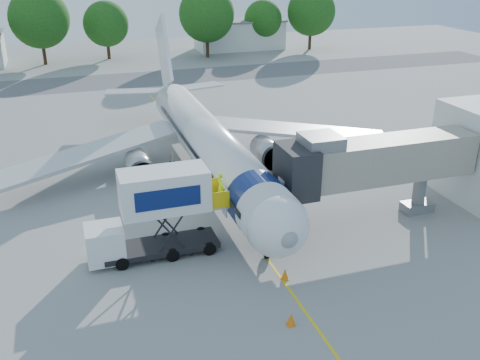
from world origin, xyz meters
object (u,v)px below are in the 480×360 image
object	(u,v)px
aircraft	(207,142)
ground_tug	(323,321)
catering_hiloader	(154,215)
jet_bridge	(367,162)

from	to	relation	value
aircraft	ground_tug	distance (m)	21.22
aircraft	ground_tug	bearing A→B (deg)	-90.00
aircraft	catering_hiloader	world-z (taller)	aircraft
jet_bridge	ground_tug	xyz separation A→B (m)	(-7.99, -9.99, -3.54)
catering_hiloader	ground_tug	bearing A→B (deg)	-57.91
jet_bridge	catering_hiloader	bearing A→B (deg)	-179.99
aircraft	ground_tug	size ratio (longest dim) A/B	8.80
aircraft	jet_bridge	world-z (taller)	aircraft
catering_hiloader	ground_tug	size ratio (longest dim) A/B	1.99
catering_hiloader	ground_tug	world-z (taller)	catering_hiloader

